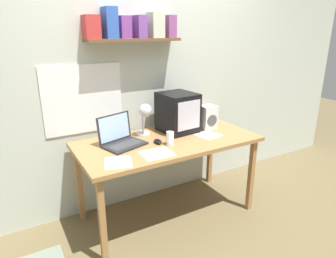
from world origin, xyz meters
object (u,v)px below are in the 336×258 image
space_heater (208,117)px  computer_mouse (158,141)px  printed_handout (118,162)px  laptop (120,137)px  desk_lamp (145,114)px  juice_glass (170,139)px  crt_monitor (178,112)px  open_notebook (157,154)px  corner_desk (168,146)px  loose_paper_near_monitor (208,135)px

space_heater → computer_mouse: (-0.60, -0.10, -0.10)m
printed_handout → laptop: bearing=65.9°
desk_lamp → juice_glass: desk_lamp is taller
crt_monitor → open_notebook: size_ratio=1.46×
corner_desk → printed_handout: 0.60m
desk_lamp → loose_paper_near_monitor: (0.51, -0.27, -0.21)m
crt_monitor → computer_mouse: size_ratio=3.27×
corner_desk → juice_glass: bearing=-111.9°
juice_glass → space_heater: space_heater is taller
corner_desk → loose_paper_near_monitor: bearing=-13.0°
juice_glass → laptop: bearing=148.5°
open_notebook → space_heater: bearing=22.6°
desk_lamp → loose_paper_near_monitor: desk_lamp is taller
open_notebook → computer_mouse: bearing=60.1°
loose_paper_near_monitor → open_notebook: same height
juice_glass → space_heater: (0.53, 0.19, 0.06)m
loose_paper_near_monitor → printed_handout: same height
laptop → printed_handout: 0.37m
juice_glass → printed_handout: size_ratio=0.44×
computer_mouse → open_notebook: bearing=-119.9°
crt_monitor → juice_glass: size_ratio=3.18×
printed_handout → desk_lamp: bearing=44.2°
juice_glass → open_notebook: bearing=-148.7°
loose_paper_near_monitor → open_notebook: size_ratio=0.91×
desk_lamp → computer_mouse: 0.29m
crt_monitor → open_notebook: (-0.44, -0.40, -0.18)m
juice_glass → space_heater: 0.57m
laptop → desk_lamp: desk_lamp is taller
space_heater → open_notebook: size_ratio=0.93×
corner_desk → computer_mouse: (-0.12, -0.03, 0.08)m
crt_monitor → space_heater: crt_monitor is taller
corner_desk → computer_mouse: 0.15m
desk_lamp → open_notebook: (-0.10, -0.41, -0.21)m
desk_lamp → loose_paper_near_monitor: 0.61m
desk_lamp → laptop: bearing=-163.4°
desk_lamp → printed_handout: (-0.42, -0.41, -0.21)m
desk_lamp → computer_mouse: desk_lamp is taller
corner_desk → loose_paper_near_monitor: (0.38, -0.09, 0.07)m
crt_monitor → printed_handout: bearing=-157.9°
corner_desk → juice_glass: (-0.05, -0.12, 0.12)m
laptop → desk_lamp: bearing=-1.8°
juice_glass → loose_paper_near_monitor: (0.42, 0.03, -0.05)m
printed_handout → open_notebook: bearing=0.2°
laptop → computer_mouse: (0.29, -0.13, -0.05)m
desk_lamp → corner_desk: bearing=-52.6°
juice_glass → computer_mouse: bearing=130.0°
crt_monitor → space_heater: bearing=-24.4°
corner_desk → space_heater: size_ratio=6.84×
computer_mouse → crt_monitor: bearing=31.5°
juice_glass → computer_mouse: 0.12m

